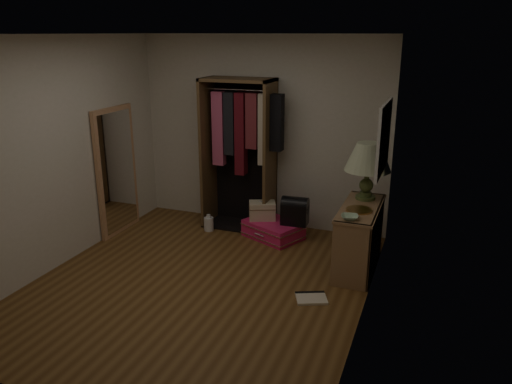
% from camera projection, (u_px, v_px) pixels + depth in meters
% --- Properties ---
extents(ground, '(4.00, 4.00, 0.00)m').
position_uv_depth(ground, '(200.00, 284.00, 5.44)').
color(ground, brown).
rests_on(ground, ground).
extents(room_walls, '(3.52, 4.02, 2.60)m').
position_uv_depth(room_walls, '(203.00, 149.00, 4.99)').
color(room_walls, beige).
rests_on(room_walls, ground).
extents(console_bookshelf, '(0.42, 1.12, 0.75)m').
position_uv_depth(console_bookshelf, '(359.00, 235.00, 5.72)').
color(console_bookshelf, '#916946').
rests_on(console_bookshelf, ground).
extents(open_wardrobe, '(1.10, 0.50, 2.05)m').
position_uv_depth(open_wardrobe, '(243.00, 141.00, 6.71)').
color(open_wardrobe, brown).
rests_on(open_wardrobe, ground).
extents(floor_mirror, '(0.06, 0.80, 1.70)m').
position_uv_depth(floor_mirror, '(117.00, 171.00, 6.64)').
color(floor_mirror, tan).
rests_on(floor_mirror, ground).
extents(pink_suitcase, '(0.88, 0.78, 0.22)m').
position_uv_depth(pink_suitcase, '(273.00, 229.00, 6.63)').
color(pink_suitcase, '#E21B5D').
rests_on(pink_suitcase, ground).
extents(train_case, '(0.42, 0.36, 0.25)m').
position_uv_depth(train_case, '(262.00, 210.00, 6.66)').
color(train_case, beige).
rests_on(train_case, pink_suitcase).
extents(black_bag, '(0.35, 0.24, 0.37)m').
position_uv_depth(black_bag, '(295.00, 210.00, 6.47)').
color(black_bag, black).
rests_on(black_bag, pink_suitcase).
extents(table_lamp, '(0.56, 0.56, 0.67)m').
position_uv_depth(table_lamp, '(368.00, 158.00, 5.70)').
color(table_lamp, '#445629').
rests_on(table_lamp, console_bookshelf).
extents(brass_tray, '(0.37, 0.37, 0.02)m').
position_uv_depth(brass_tray, '(359.00, 210.00, 5.47)').
color(brass_tray, '#A97E41').
rests_on(brass_tray, console_bookshelf).
extents(ceramic_bowl, '(0.21, 0.21, 0.04)m').
position_uv_depth(ceramic_bowl, '(350.00, 217.00, 5.21)').
color(ceramic_bowl, '#ABCDAB').
rests_on(ceramic_bowl, console_bookshelf).
extents(white_jug, '(0.17, 0.17, 0.23)m').
position_uv_depth(white_jug, '(209.00, 224.00, 6.87)').
color(white_jug, white).
rests_on(white_jug, ground).
extents(floor_book, '(0.38, 0.35, 0.03)m').
position_uv_depth(floor_book, '(311.00, 297.00, 5.13)').
color(floor_book, beige).
rests_on(floor_book, ground).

